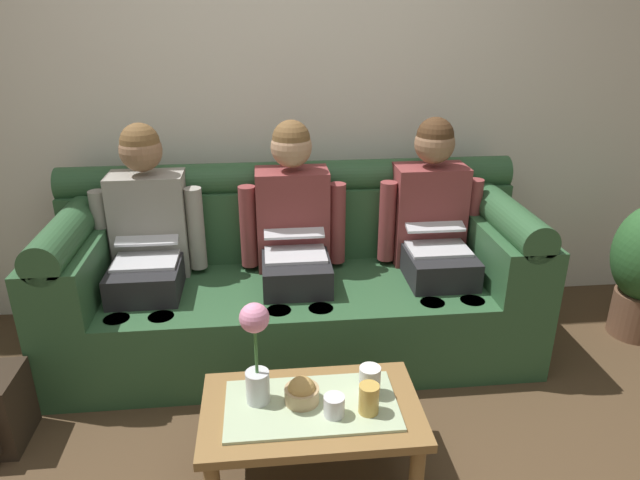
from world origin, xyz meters
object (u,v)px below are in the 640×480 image
object	(u,v)px
person_right	(434,227)
snack_bowl	(302,392)
cup_near_left	(369,399)
coffee_table	(311,416)
couch	(295,282)
cup_near_right	(334,406)
person_left	(147,238)
flower_vase	(256,350)
person_middle	(294,232)
cup_far_center	(370,381)

from	to	relation	value
person_right	snack_bowl	xyz separation A→B (m)	(-0.78, -0.97, -0.26)
person_right	snack_bowl	bearing A→B (deg)	-128.62
snack_bowl	cup_near_left	distance (m)	0.26
coffee_table	cup_near_left	size ratio (longest dim) A/B	7.15
couch	cup_near_right	world-z (taller)	couch
person_left	coffee_table	xyz separation A→B (m)	(0.74, -0.99, -0.36)
couch	flower_vase	distance (m)	1.00
cup_near_right	person_middle	bearing A→B (deg)	94.19
couch	cup_near_left	size ratio (longest dim) A/B	21.06
person_middle	cup_near_right	xyz separation A→B (m)	(0.08, -1.06, -0.27)
person_left	flower_vase	bearing A→B (deg)	-60.28
cup_far_center	person_left	bearing A→B (deg)	135.53
person_left	couch	bearing A→B (deg)	0.35
couch	cup_near_left	world-z (taller)	couch
couch	cup_near_right	size ratio (longest dim) A/B	30.63
person_right	snack_bowl	world-z (taller)	person_right
person_left	cup_near_left	size ratio (longest dim) A/B	10.47
coffee_table	person_right	bearing A→B (deg)	53.19
couch	person_right	bearing A→B (deg)	-0.36
person_middle	cup_near_right	world-z (taller)	person_middle
couch	person_middle	bearing A→B (deg)	-90.00
person_left	coffee_table	bearing A→B (deg)	-53.19
cup_near_right	cup_far_center	distance (m)	0.19
person_left	cup_near_right	size ratio (longest dim) A/B	15.23
person_right	couch	bearing A→B (deg)	179.64
flower_vase	coffee_table	bearing A→B (deg)	-11.43
cup_near_left	cup_near_right	distance (m)	0.13
person_right	flower_vase	distance (m)	1.34
coffee_table	flower_vase	xyz separation A→B (m)	(-0.20, 0.04, 0.29)
person_right	snack_bowl	size ratio (longest dim) A/B	9.24
cup_near_right	cup_far_center	size ratio (longest dim) A/B	0.67
coffee_table	cup_near_left	bearing A→B (deg)	-17.47
person_left	cup_near_left	distance (m)	1.44
person_left	flower_vase	xyz separation A→B (m)	(0.54, -0.95, -0.08)
person_left	flower_vase	world-z (taller)	person_left
cup_far_center	coffee_table	bearing A→B (deg)	-170.46
couch	cup_far_center	size ratio (longest dim) A/B	20.58
person_right	flower_vase	bearing A→B (deg)	-134.69
person_left	snack_bowl	distance (m)	1.23
person_middle	person_right	size ratio (longest dim) A/B	1.00
couch	person_right	world-z (taller)	person_right
person_left	coffee_table	distance (m)	1.29
cup_near_left	cup_near_right	xyz separation A→B (m)	(-0.13, -0.00, -0.02)
person_left	person_right	world-z (taller)	same
person_middle	flower_vase	distance (m)	0.98
coffee_table	cup_near_left	xyz separation A→B (m)	(0.21, -0.06, 0.12)
person_middle	coffee_table	world-z (taller)	person_middle
cup_near_right	cup_far_center	bearing A→B (deg)	35.31
person_middle	snack_bowl	bearing A→B (deg)	-92.02
person_right	cup_near_left	bearing A→B (deg)	-116.89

